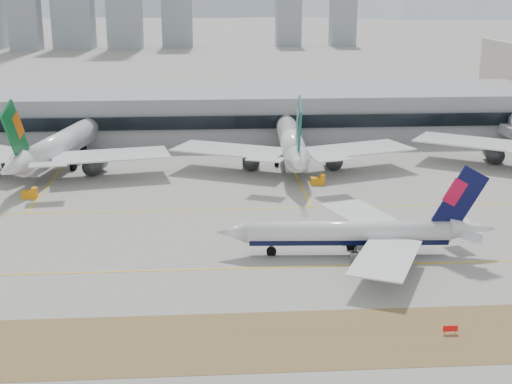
{
  "coord_description": "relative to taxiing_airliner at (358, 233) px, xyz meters",
  "views": [
    {
      "loc": [
        -3.04,
        -123.49,
        49.0
      ],
      "look_at": [
        6.88,
        18.0,
        7.5
      ],
      "focal_mm": 50.0,
      "sensor_mm": 36.0,
      "label": 1
    }
  ],
  "objects": [
    {
      "name": "taxiing_airliner",
      "position": [
        0.0,
        0.0,
        0.0
      ],
      "size": [
        52.09,
        45.21,
        17.5
      ],
      "rotation": [
        0.0,
        0.0,
        3.09
      ],
      "color": "white",
      "rests_on": "ground"
    },
    {
      "name": "gse_c",
      "position": [
        0.1,
        49.08,
        -3.17
      ],
      "size": [
        3.55,
        2.0,
        2.6
      ],
      "color": "orange",
      "rests_on": "ground"
    },
    {
      "name": "widebody_eva",
      "position": [
        -68.74,
        67.69,
        2.07
      ],
      "size": [
        65.18,
        64.64,
        23.65
      ],
      "rotation": [
        0.0,
        0.0,
        1.38
      ],
      "color": "white",
      "rests_on": "ground"
    },
    {
      "name": "terminal",
      "position": [
        -24.84,
        114.53,
        3.28
      ],
      "size": [
        280.0,
        43.1,
        15.0
      ],
      "color": "gray",
      "rests_on": "ground"
    },
    {
      "name": "widebody_cathay",
      "position": [
        -4.55,
        67.78,
        2.14
      ],
      "size": [
        67.03,
        65.6,
        23.92
      ],
      "rotation": [
        0.0,
        0.0,
        1.52
      ],
      "color": "white",
      "rests_on": "ground"
    },
    {
      "name": "hold_sign_right",
      "position": [
        6.87,
        -32.31,
        -3.34
      ],
      "size": [
        2.2,
        0.15,
        1.35
      ],
      "color": "red",
      "rests_on": "ground"
    },
    {
      "name": "gse_b",
      "position": [
        -70.13,
        41.83,
        -3.17
      ],
      "size": [
        3.55,
        2.0,
        2.6
      ],
      "color": "orange",
      "rests_on": "ground"
    },
    {
      "name": "ground",
      "position": [
        -24.84,
        -0.31,
        -4.22
      ],
      "size": [
        3000.0,
        3000.0,
        0.0
      ],
      "primitive_type": "plane",
      "color": "gray",
      "rests_on": "ground"
    }
  ]
}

